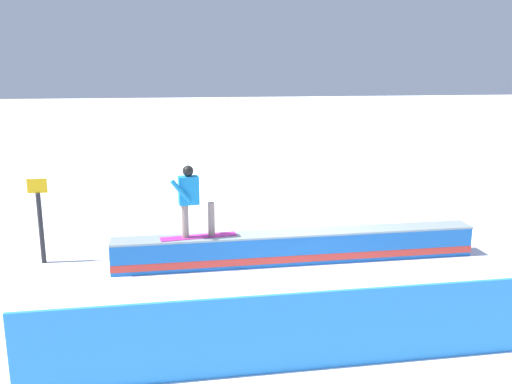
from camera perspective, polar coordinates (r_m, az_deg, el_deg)
The scene contains 5 objects.
ground_plane at distance 11.84m, azimuth 4.32°, elevation -7.29°, with size 120.00×120.00×0.00m, color white.
grind_box at distance 11.73m, azimuth 4.35°, elevation -5.90°, with size 7.78×0.68×0.67m.
snowboarder at distance 11.08m, azimuth -6.77°, elevation -0.69°, with size 1.59×0.51×1.51m.
safety_fence at distance 7.96m, azimuth 11.15°, elevation -13.67°, with size 9.35×0.06×1.15m, color #2A89E0.
trail_marker at distance 12.33m, azimuth -21.64°, elevation -2.57°, with size 0.40×0.10×1.83m.
Camera 1 is at (2.50, 10.80, 4.14)m, focal length 38.26 mm.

